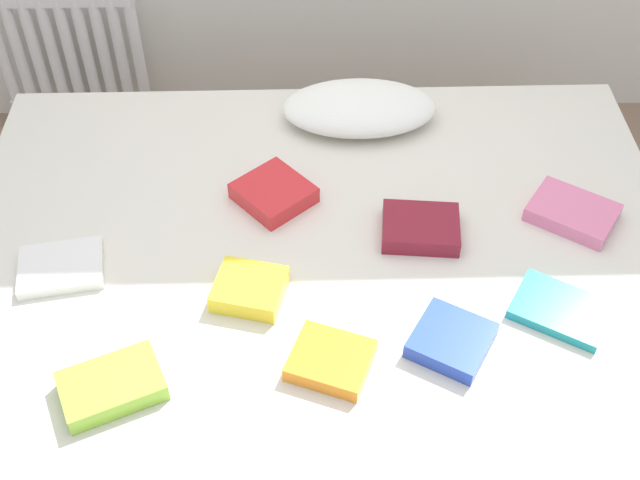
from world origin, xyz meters
name	(u,v)px	position (x,y,z in m)	size (l,w,h in m)	color
ground_plane	(320,359)	(0.00, 0.00, 0.00)	(8.00, 8.00, 0.00)	#7F6651
bed	(320,308)	(0.00, 0.00, 0.25)	(2.00, 1.50, 0.50)	brown
radiator	(70,54)	(-0.93, 1.20, 0.35)	(0.56, 0.04, 0.49)	white
pillow	(359,108)	(0.14, 0.55, 0.55)	(0.48, 0.28, 0.10)	white
textbook_lime	(112,386)	(-0.49, -0.44, 0.52)	(0.23, 0.15, 0.05)	#8CC638
textbook_pink	(572,213)	(0.70, 0.10, 0.52)	(0.23, 0.17, 0.04)	pink
textbook_red	(274,193)	(-0.13, 0.20, 0.53)	(0.19, 0.18, 0.05)	red
textbook_maroon	(421,228)	(0.27, 0.04, 0.52)	(0.21, 0.17, 0.05)	maroon
textbook_teal	(560,310)	(0.59, -0.24, 0.51)	(0.23, 0.16, 0.03)	teal
textbook_blue	(451,340)	(0.30, -0.33, 0.52)	(0.17, 0.17, 0.04)	#2847B7
textbook_white	(61,267)	(-0.68, -0.06, 0.51)	(0.21, 0.17, 0.03)	white
textbook_yellow	(249,289)	(-0.18, -0.16, 0.53)	(0.17, 0.15, 0.05)	yellow
textbook_orange	(331,360)	(0.01, -0.38, 0.52)	(0.18, 0.16, 0.04)	orange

